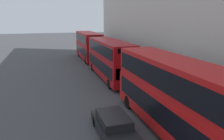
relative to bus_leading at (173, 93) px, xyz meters
name	(u,v)px	position (x,y,z in m)	size (l,w,h in m)	color
bus_leading	(173,93)	(0.00, 0.00, 0.00)	(2.59, 11.12, 4.43)	red
bus_second_in_queue	(110,58)	(0.00, 12.68, -0.09)	(2.59, 10.93, 4.26)	#A80F14
bus_third_in_queue	(89,45)	(0.00, 24.64, -0.03)	(2.59, 10.26, 4.38)	#B20C0F
car_dark_sedan	(114,125)	(-3.40, 0.53, -1.76)	(1.79, 4.46, 1.28)	black
pedestrian	(110,59)	(2.02, 19.48, -1.58)	(0.36, 0.36, 1.84)	#26262D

